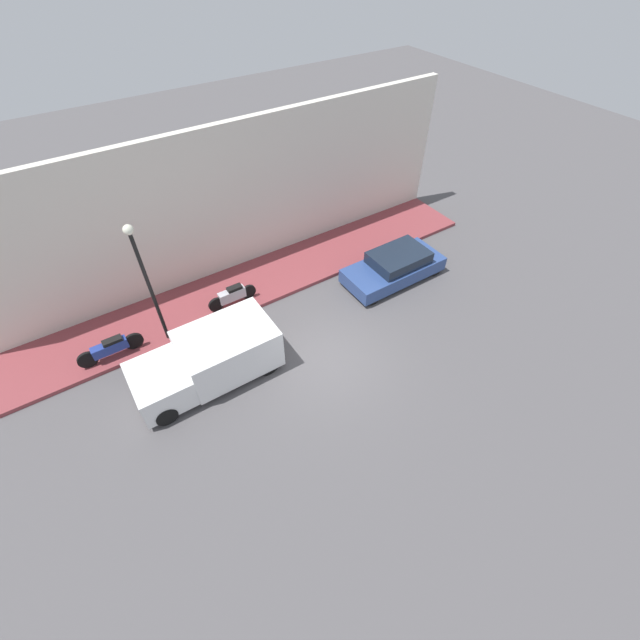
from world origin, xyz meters
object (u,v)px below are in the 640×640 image
at_px(motorcycle_blue, 111,348).
at_px(streetlamp, 144,273).
at_px(parked_car, 395,266).
at_px(delivery_van, 208,359).
at_px(scooter_silver, 232,295).

bearing_deg(motorcycle_blue, streetlamp, -94.49).
height_order(parked_car, motorcycle_blue, parked_car).
distance_m(delivery_van, motorcycle_blue, 3.51).
xyz_separation_m(delivery_van, scooter_silver, (2.64, -2.02, -0.27)).
xyz_separation_m(parked_car, scooter_silver, (1.99, 6.24, 0.00)).
bearing_deg(streetlamp, scooter_silver, -83.26).
bearing_deg(delivery_van, streetlamp, 16.19).
distance_m(parked_car, motorcycle_blue, 10.91).
bearing_deg(streetlamp, parked_car, -100.59).
bearing_deg(parked_car, streetlamp, 79.41).
bearing_deg(parked_car, delivery_van, 94.49).
bearing_deg(motorcycle_blue, scooter_silver, -87.78).
xyz_separation_m(motorcycle_blue, streetlamp, (-0.14, -1.82, 2.49)).
bearing_deg(delivery_van, motorcycle_blue, 45.39).
height_order(scooter_silver, streetlamp, streetlamp).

